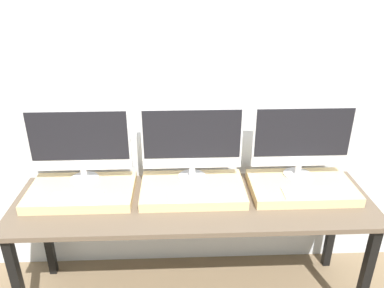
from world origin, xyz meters
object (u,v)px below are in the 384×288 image
keyboard_center (194,195)px  monitor_right (302,139)px  keyboard_left (76,198)px  monitor_center (192,141)px  monitor_left (80,143)px  keyboard_right (308,193)px

keyboard_center → monitor_right: size_ratio=0.48×
keyboard_left → keyboard_center: 0.67m
monitor_center → keyboard_center: (0.00, -0.22, -0.25)m
monitor_left → keyboard_right: size_ratio=2.09×
monitor_right → monitor_left: bearing=180.0°
monitor_center → keyboard_right: monitor_center is taller
monitor_center → keyboard_right: size_ratio=2.09×
monitor_left → keyboard_left: monitor_left is taller
monitor_center → keyboard_right: (0.67, -0.22, -0.25)m
monitor_left → keyboard_center: (0.67, -0.22, -0.25)m
keyboard_right → keyboard_left: bearing=180.0°
monitor_right → keyboard_right: 0.33m
monitor_left → keyboard_left: size_ratio=2.09×
monitor_right → keyboard_right: monitor_right is taller
keyboard_left → keyboard_center: bearing=0.0°
keyboard_left → keyboard_center: (0.67, 0.00, 0.00)m
keyboard_left → monitor_right: bearing=9.2°
monitor_left → keyboard_right: 1.39m
monitor_left → monitor_right: 1.35m
keyboard_left → monitor_right: size_ratio=0.48×
monitor_right → keyboard_right: (-0.00, -0.22, -0.25)m
monitor_left → monitor_center: size_ratio=1.00×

